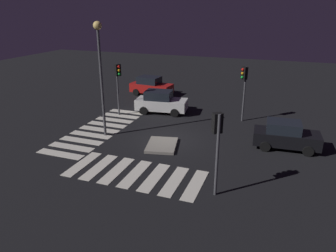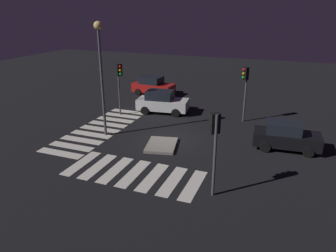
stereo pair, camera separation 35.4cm
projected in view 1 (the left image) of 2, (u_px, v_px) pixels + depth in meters
ground_plane at (168, 139)px, 22.24m from camera, size 80.00×80.00×0.00m
traffic_island at (162, 145)px, 21.09m from camera, size 2.87×2.39×0.18m
car_red at (151, 86)px, 33.37m from camera, size 2.37×4.52×1.91m
car_white at (161, 102)px, 27.66m from camera, size 2.51×4.60×1.93m
car_black at (286, 135)px, 20.57m from camera, size 2.19×4.27×1.82m
traffic_light_west at (244, 81)px, 24.68m from camera, size 0.53×0.54×4.40m
traffic_light_south at (118, 77)px, 26.09m from camera, size 0.54×0.53×4.37m
traffic_light_north at (217, 134)px, 14.71m from camera, size 0.53×0.54×4.17m
street_lamp at (100, 61)px, 21.10m from camera, size 0.56×0.56×7.85m
crosswalk_near at (99, 129)px, 24.03m from camera, size 9.90×3.20×0.02m
crosswalk_side at (135, 174)px, 17.61m from camera, size 3.20×7.60×0.02m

